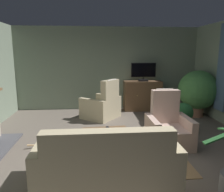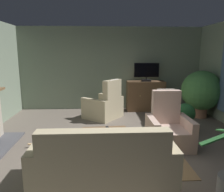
% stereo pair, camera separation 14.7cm
% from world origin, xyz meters
% --- Properties ---
extents(ground_plane, '(6.66, 7.50, 0.04)m').
position_xyz_m(ground_plane, '(0.00, 0.00, -0.02)').
color(ground_plane, '#665B51').
extents(wall_back, '(6.66, 0.10, 2.74)m').
position_xyz_m(wall_back, '(0.00, 3.50, 1.37)').
color(wall_back, gray).
rests_on(wall_back, ground_plane).
extents(curtain_panel_far, '(0.10, 0.44, 2.31)m').
position_xyz_m(curtain_panel_far, '(2.97, 1.66, 1.51)').
color(curtain_panel_far, slate).
extents(rug_central, '(2.59, 1.76, 0.01)m').
position_xyz_m(rug_central, '(-0.11, -0.07, 0.01)').
color(rug_central, '#8E704C').
rests_on(rug_central, ground_plane).
extents(tv_cabinet, '(1.24, 0.48, 0.98)m').
position_xyz_m(tv_cabinet, '(1.15, 3.15, 0.47)').
color(tv_cabinet, '#4A3523').
rests_on(tv_cabinet, ground_plane).
extents(television, '(0.81, 0.20, 0.60)m').
position_xyz_m(television, '(1.15, 3.10, 1.30)').
color(television, black).
rests_on(television, tv_cabinet).
extents(coffee_table, '(0.91, 0.58, 0.42)m').
position_xyz_m(coffee_table, '(-0.25, 0.13, 0.37)').
color(coffee_table, brown).
rests_on(coffee_table, ground_plane).
extents(tv_remote, '(0.07, 0.18, 0.02)m').
position_xyz_m(tv_remote, '(-0.20, 0.25, 0.43)').
color(tv_remote, black).
rests_on(tv_remote, coffee_table).
extents(folded_newspaper, '(0.31, 0.23, 0.01)m').
position_xyz_m(folded_newspaper, '(-0.22, 0.11, 0.42)').
color(folded_newspaper, silver).
rests_on(folded_newspaper, coffee_table).
extents(sofa_floral, '(1.99, 0.92, 0.96)m').
position_xyz_m(sofa_floral, '(-0.29, -1.00, 0.33)').
color(sofa_floral, tan).
rests_on(sofa_floral, ground_plane).
extents(armchair_near_window, '(1.27, 1.28, 1.17)m').
position_xyz_m(armchair_near_window, '(-0.23, 2.35, 0.35)').
color(armchair_near_window, tan).
rests_on(armchair_near_window, ground_plane).
extents(armchair_facing_sofa, '(0.85, 0.82, 1.14)m').
position_xyz_m(armchair_facing_sofa, '(1.07, 0.35, 0.34)').
color(armchair_facing_sofa, '#BC9E8E').
rests_on(armchair_facing_sofa, ground_plane).
extents(potted_plant_on_hearth_side, '(0.47, 0.47, 0.72)m').
position_xyz_m(potted_plant_on_hearth_side, '(1.68, 1.03, 0.39)').
color(potted_plant_on_hearth_side, slate).
rests_on(potted_plant_on_hearth_side, ground_plane).
extents(potted_plant_leafy_by_curtain, '(1.16, 1.16, 1.39)m').
position_xyz_m(potted_plant_leafy_by_curtain, '(2.63, 2.30, 0.79)').
color(potted_plant_leafy_by_curtain, '#99664C').
rests_on(potted_plant_leafy_by_curtain, ground_plane).
extents(cat, '(0.71, 0.33, 0.23)m').
position_xyz_m(cat, '(-1.39, 0.46, 0.11)').
color(cat, tan).
rests_on(cat, ground_plane).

